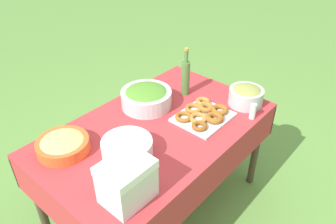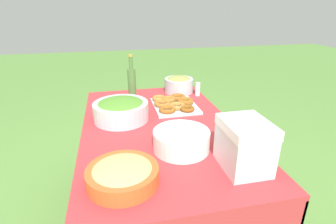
# 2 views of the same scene
# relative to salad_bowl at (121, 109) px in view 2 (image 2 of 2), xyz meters

# --- Properties ---
(ground_plane) EXTENTS (14.00, 14.00, 0.00)m
(ground_plane) POSITION_rel_salad_bowl_xyz_m (-0.13, -0.21, -0.78)
(ground_plane) COLOR #609342
(picnic_table) EXTENTS (1.42, 0.86, 0.71)m
(picnic_table) POSITION_rel_salad_bowl_xyz_m (-0.13, -0.21, -0.16)
(picnic_table) COLOR #B73338
(picnic_table) RESTS_ON ground_plane
(salad_bowl) EXTENTS (0.33, 0.33, 0.13)m
(salad_bowl) POSITION_rel_salad_bowl_xyz_m (0.00, 0.00, 0.00)
(salad_bowl) COLOR silver
(salad_bowl) RESTS_ON picnic_table
(pasta_bowl) EXTENTS (0.28, 0.28, 0.08)m
(pasta_bowl) POSITION_rel_salad_bowl_xyz_m (-0.61, 0.03, -0.03)
(pasta_bowl) COLOR #E05B28
(pasta_bowl) RESTS_ON picnic_table
(donut_platter) EXTENTS (0.36, 0.31, 0.05)m
(donut_platter) POSITION_rel_salad_bowl_xyz_m (0.13, -0.36, -0.05)
(donut_platter) COLOR silver
(donut_platter) RESTS_ON picnic_table
(plate_stack) EXTENTS (0.27, 0.27, 0.10)m
(plate_stack) POSITION_rel_salad_bowl_xyz_m (-0.41, -0.26, -0.02)
(plate_stack) COLOR white
(plate_stack) RESTS_ON picnic_table
(olive_oil_bottle) EXTENTS (0.06, 0.06, 0.34)m
(olive_oil_bottle) POSITION_rel_salad_bowl_xyz_m (0.28, -0.09, 0.07)
(olive_oil_bottle) COLOR #4C7238
(olive_oil_bottle) RESTS_ON picnic_table
(olive_bowl) EXTENTS (0.22, 0.22, 0.13)m
(olive_bowl) POSITION_rel_salad_bowl_xyz_m (0.44, -0.47, 0.00)
(olive_bowl) COLOR #B2B7BC
(olive_bowl) RESTS_ON picnic_table
(cooler_box) EXTENTS (0.23, 0.18, 0.21)m
(cooler_box) POSITION_rel_salad_bowl_xyz_m (-0.61, -0.48, 0.04)
(cooler_box) COLOR silver
(cooler_box) RESTS_ON picnic_table
(salt_shaker) EXTENTS (0.04, 0.04, 0.10)m
(salt_shaker) POSITION_rel_salad_bowl_xyz_m (0.33, -0.59, -0.02)
(salt_shaker) COLOR white
(salt_shaker) RESTS_ON picnic_table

